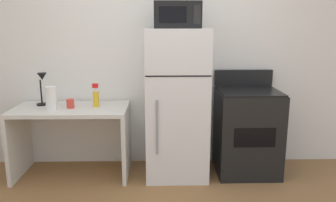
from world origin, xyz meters
TOP-DOWN VIEW (x-y plane):
  - wall_back_white at (0.00, 1.70)m, footprint 5.00×0.10m
  - desk at (-0.95, 1.31)m, footprint 1.19×0.64m
  - desk_lamp at (-1.26, 1.41)m, footprint 0.14×0.12m
  - spray_bottle at (-0.68, 1.33)m, footprint 0.06×0.06m
  - coffee_mug at (-0.94, 1.28)m, footprint 0.08×0.08m
  - paper_towel_roll at (-1.11, 1.22)m, footprint 0.11×0.11m
  - refrigerator at (0.17, 1.31)m, footprint 0.64×0.66m
  - microwave at (0.17, 1.29)m, footprint 0.46×0.35m
  - oven_range at (0.94, 1.33)m, footprint 0.65×0.61m

SIDE VIEW (x-z plane):
  - oven_range at x=0.94m, z-range -0.08..1.02m
  - desk at x=-0.95m, z-range 0.15..0.90m
  - refrigerator at x=0.17m, z-range 0.00..1.56m
  - coffee_mug at x=-0.94m, z-range 0.75..0.84m
  - spray_bottle at x=-0.68m, z-range 0.72..0.97m
  - paper_towel_roll at x=-1.11m, z-range 0.75..0.99m
  - desk_lamp at x=-1.26m, z-range 0.81..1.17m
  - wall_back_white at x=0.00m, z-range 0.00..2.60m
  - microwave at x=0.17m, z-range 1.56..1.82m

